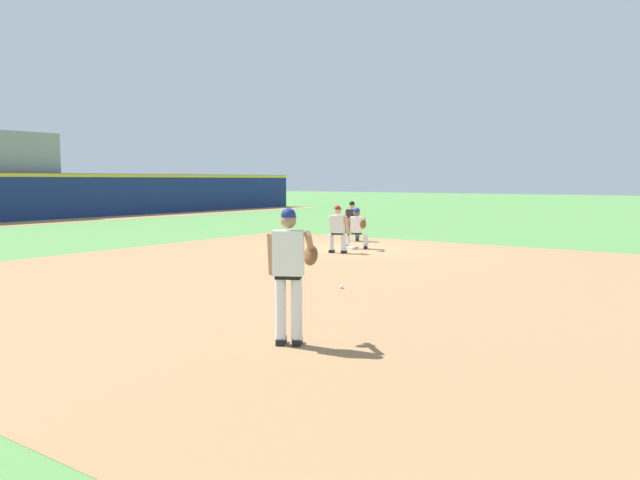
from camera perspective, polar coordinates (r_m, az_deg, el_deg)
The scene contains 9 objects.
ground_plane at distance 20.12m, azimuth 2.82°, elevation -0.84°, with size 160.00×160.00×0.00m, color #518942.
infield_dirt_patch at distance 14.29m, azimuth 1.13°, elevation -3.44°, with size 18.00×18.00×0.01m, color #9E754C.
warning_track_strip at distance 35.15m, azimuth -25.83°, elevation 1.35°, with size 48.00×3.20×0.01m, color #9E754C.
first_base_bag at distance 20.11m, azimuth 2.82°, elevation -0.71°, with size 0.38×0.38×0.09m, color white.
baseball at distance 12.85m, azimuth 1.97°, elevation -4.30°, with size 0.07×0.07×0.07m, color white.
pitcher at distance 8.39m, azimuth -2.76°, elevation -2.52°, with size 0.83×0.58×1.86m.
first_baseman at distance 20.13m, azimuth 3.41°, elevation 1.25°, with size 0.83×1.01×1.34m.
baserunner at distance 18.95m, azimuth 1.62°, elevation 1.18°, with size 0.53×0.65×1.46m.
umpire at distance 22.71m, azimuth 2.94°, elevation 1.90°, with size 0.62×0.68×1.46m.
Camera 1 is at (-16.84, -10.77, 2.23)m, focal length 35.00 mm.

